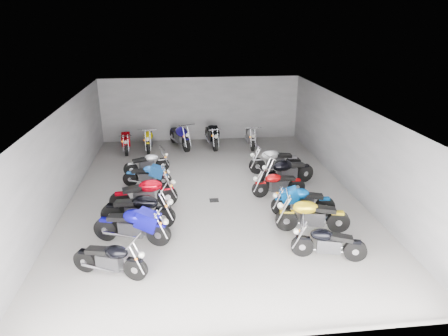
{
  "coord_description": "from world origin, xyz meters",
  "views": [
    {
      "loc": [
        -1.06,
        -13.08,
        6.0
      ],
      "look_at": [
        0.4,
        0.02,
        1.0
      ],
      "focal_mm": 32.0,
      "sensor_mm": 36.0,
      "label": 1
    }
  ],
  "objects_px": {
    "motorcycle_left_d": "(145,194)",
    "motorcycle_right_c": "(302,201)",
    "motorcycle_right_f": "(275,161)",
    "motorcycle_left_a": "(110,259)",
    "motorcycle_back_c": "(180,136)",
    "motorcycle_back_e": "(250,137)",
    "motorcycle_left_c": "(139,210)",
    "motorcycle_back_a": "(127,141)",
    "motorcycle_back_b": "(149,140)",
    "motorcycle_left_e": "(148,176)",
    "motorcycle_right_a": "(328,243)",
    "motorcycle_left_f": "(147,163)",
    "drain_grate": "(214,200)",
    "motorcycle_right_d": "(278,184)",
    "motorcycle_right_e": "(287,171)",
    "motorcycle_right_b": "(312,215)",
    "motorcycle_left_b": "(133,226)",
    "motorcycle_back_d": "(212,135)"
  },
  "relations": [
    {
      "from": "motorcycle_back_b",
      "to": "motorcycle_back_e",
      "type": "bearing_deg",
      "value": 179.44
    },
    {
      "from": "drain_grate",
      "to": "motorcycle_right_c",
      "type": "height_order",
      "value": "motorcycle_right_c"
    },
    {
      "from": "motorcycle_back_c",
      "to": "motorcycle_back_d",
      "type": "bearing_deg",
      "value": 159.18
    },
    {
      "from": "motorcycle_back_a",
      "to": "motorcycle_back_e",
      "type": "bearing_deg",
      "value": 175.89
    },
    {
      "from": "motorcycle_left_f",
      "to": "motorcycle_right_e",
      "type": "xyz_separation_m",
      "value": [
        5.32,
        -1.77,
        0.09
      ]
    },
    {
      "from": "motorcycle_left_b",
      "to": "motorcycle_right_e",
      "type": "relative_size",
      "value": 1.0
    },
    {
      "from": "motorcycle_left_b",
      "to": "motorcycle_back_d",
      "type": "bearing_deg",
      "value": 178.32
    },
    {
      "from": "motorcycle_right_d",
      "to": "motorcycle_right_e",
      "type": "relative_size",
      "value": 0.88
    },
    {
      "from": "motorcycle_left_e",
      "to": "motorcycle_back_a",
      "type": "bearing_deg",
      "value": -152.36
    },
    {
      "from": "motorcycle_back_e",
      "to": "motorcycle_right_e",
      "type": "bearing_deg",
      "value": 97.55
    },
    {
      "from": "motorcycle_left_e",
      "to": "motorcycle_back_d",
      "type": "relative_size",
      "value": 0.78
    },
    {
      "from": "motorcycle_left_a",
      "to": "motorcycle_left_b",
      "type": "xyz_separation_m",
      "value": [
        0.39,
        1.5,
        0.07
      ]
    },
    {
      "from": "motorcycle_back_d",
      "to": "motorcycle_right_a",
      "type": "bearing_deg",
      "value": 95.04
    },
    {
      "from": "motorcycle_right_e",
      "to": "motorcycle_back_a",
      "type": "relative_size",
      "value": 1.04
    },
    {
      "from": "motorcycle_right_c",
      "to": "motorcycle_right_f",
      "type": "xyz_separation_m",
      "value": [
        -0.01,
        3.78,
        0.03
      ]
    },
    {
      "from": "motorcycle_right_a",
      "to": "motorcycle_back_c",
      "type": "distance_m",
      "value": 10.78
    },
    {
      "from": "motorcycle_right_b",
      "to": "motorcycle_back_a",
      "type": "height_order",
      "value": "motorcycle_right_b"
    },
    {
      "from": "motorcycle_back_e",
      "to": "motorcycle_right_c",
      "type": "bearing_deg",
      "value": 94.34
    },
    {
      "from": "motorcycle_left_c",
      "to": "motorcycle_right_a",
      "type": "relative_size",
      "value": 1.19
    },
    {
      "from": "motorcycle_right_d",
      "to": "motorcycle_back_d",
      "type": "distance_m",
      "value": 6.36
    },
    {
      "from": "motorcycle_left_d",
      "to": "motorcycle_right_b",
      "type": "relative_size",
      "value": 1.02
    },
    {
      "from": "motorcycle_left_b",
      "to": "motorcycle_right_a",
      "type": "distance_m",
      "value": 5.34
    },
    {
      "from": "motorcycle_left_e",
      "to": "motorcycle_right_e",
      "type": "bearing_deg",
      "value": 97.13
    },
    {
      "from": "motorcycle_right_b",
      "to": "motorcycle_back_b",
      "type": "height_order",
      "value": "motorcycle_back_b"
    },
    {
      "from": "motorcycle_right_f",
      "to": "motorcycle_back_c",
      "type": "distance_m",
      "value": 5.41
    },
    {
      "from": "motorcycle_left_c",
      "to": "motorcycle_back_e",
      "type": "bearing_deg",
      "value": 159.39
    },
    {
      "from": "motorcycle_right_b",
      "to": "motorcycle_left_f",
      "type": "bearing_deg",
      "value": 54.1
    },
    {
      "from": "motorcycle_left_d",
      "to": "motorcycle_back_c",
      "type": "distance_m",
      "value": 6.69
    },
    {
      "from": "motorcycle_right_a",
      "to": "motorcycle_back_a",
      "type": "distance_m",
      "value": 11.65
    },
    {
      "from": "motorcycle_right_a",
      "to": "motorcycle_right_f",
      "type": "bearing_deg",
      "value": 15.59
    },
    {
      "from": "motorcycle_left_f",
      "to": "motorcycle_back_a",
      "type": "bearing_deg",
      "value": -176.45
    },
    {
      "from": "motorcycle_left_a",
      "to": "motorcycle_left_e",
      "type": "height_order",
      "value": "motorcycle_left_a"
    },
    {
      "from": "motorcycle_left_c",
      "to": "motorcycle_back_a",
      "type": "relative_size",
      "value": 1.07
    },
    {
      "from": "motorcycle_right_c",
      "to": "motorcycle_right_f",
      "type": "distance_m",
      "value": 3.78
    },
    {
      "from": "motorcycle_right_d",
      "to": "motorcycle_back_e",
      "type": "height_order",
      "value": "motorcycle_back_e"
    },
    {
      "from": "motorcycle_left_e",
      "to": "motorcycle_right_a",
      "type": "bearing_deg",
      "value": 54.69
    },
    {
      "from": "motorcycle_back_b",
      "to": "motorcycle_back_d",
      "type": "bearing_deg",
      "value": -175.98
    },
    {
      "from": "drain_grate",
      "to": "motorcycle_left_f",
      "type": "distance_m",
      "value": 3.79
    },
    {
      "from": "motorcycle_left_a",
      "to": "motorcycle_back_c",
      "type": "xyz_separation_m",
      "value": [
        1.78,
        10.24,
        0.1
      ]
    },
    {
      "from": "drain_grate",
      "to": "motorcycle_right_a",
      "type": "relative_size",
      "value": 0.17
    },
    {
      "from": "motorcycle_back_d",
      "to": "motorcycle_left_f",
      "type": "bearing_deg",
      "value": 41.94
    },
    {
      "from": "motorcycle_back_b",
      "to": "motorcycle_back_c",
      "type": "relative_size",
      "value": 0.96
    },
    {
      "from": "motorcycle_left_f",
      "to": "drain_grate",
      "type": "bearing_deg",
      "value": 23.53
    },
    {
      "from": "motorcycle_left_a",
      "to": "motorcycle_back_d",
      "type": "bearing_deg",
      "value": -176.88
    },
    {
      "from": "motorcycle_left_b",
      "to": "motorcycle_right_d",
      "type": "height_order",
      "value": "motorcycle_left_b"
    },
    {
      "from": "motorcycle_left_b",
      "to": "motorcycle_right_e",
      "type": "distance_m",
      "value": 6.46
    },
    {
      "from": "motorcycle_left_d",
      "to": "motorcycle_right_c",
      "type": "xyz_separation_m",
      "value": [
        5.04,
        -1.04,
        -0.05
      ]
    },
    {
      "from": "motorcycle_left_b",
      "to": "motorcycle_left_f",
      "type": "distance_m",
      "value": 5.36
    },
    {
      "from": "motorcycle_right_d",
      "to": "motorcycle_right_e",
      "type": "xyz_separation_m",
      "value": [
        0.57,
        0.94,
        0.08
      ]
    },
    {
      "from": "drain_grate",
      "to": "motorcycle_left_d",
      "type": "relative_size",
      "value": 0.14
    }
  ]
}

